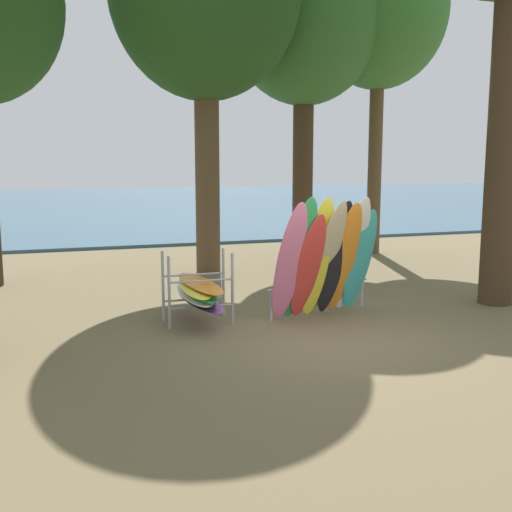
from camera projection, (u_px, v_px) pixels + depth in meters
The scene contains 6 objects.
ground_plane at pixel (322, 335), 10.33m from camera, with size 80.00×80.00×0.00m, color brown.
lake_water at pixel (123, 204), 37.36m from camera, with size 80.00×36.00×0.10m, color #38607A.
tree_far_right_back at pixel (379, 11), 17.97m from camera, with size 3.91×3.91×9.28m.
tree_deep_back at pixel (305, 17), 17.35m from camera, with size 4.31×4.31×9.24m.
leaning_board_pile at pixel (326, 260), 11.24m from camera, with size 2.22×1.27×2.24m.
board_storage_rack at pixel (198, 292), 11.00m from camera, with size 1.15×2.13×1.25m.
Camera 1 is at (-4.14, -9.17, 2.89)m, focal length 44.29 mm.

